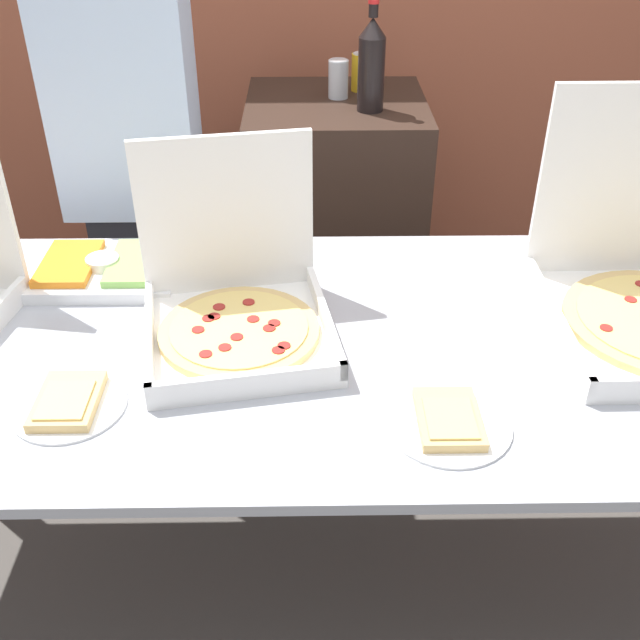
{
  "coord_description": "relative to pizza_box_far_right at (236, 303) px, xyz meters",
  "views": [
    {
      "loc": [
        -0.02,
        -1.38,
        1.81
      ],
      "look_at": [
        0.0,
        0.0,
        0.89
      ],
      "focal_mm": 42.0,
      "sensor_mm": 36.0,
      "label": 1
    }
  ],
  "objects": [
    {
      "name": "ground_plane",
      "position": [
        0.19,
        -0.04,
        -0.91
      ],
      "size": [
        16.0,
        16.0,
        0.0
      ],
      "primitive_type": "plane",
      "color": "#514C47"
    },
    {
      "name": "buffet_table",
      "position": [
        0.19,
        -0.04,
        -0.15
      ],
      "size": [
        2.5,
        0.99,
        0.84
      ],
      "color": "#A8AAB2",
      "rests_on": "ground_plane"
    },
    {
      "name": "pizza_box_far_right",
      "position": [
        0.0,
        0.0,
        0.0
      ],
      "size": [
        0.47,
        0.48,
        0.4
      ],
      "rotation": [
        0.0,
        0.0,
        0.17
      ],
      "color": "white",
      "rests_on": "buffet_table"
    },
    {
      "name": "paper_plate_front_left",
      "position": [
        0.43,
        -0.33,
        -0.06
      ],
      "size": [
        0.25,
        0.25,
        0.03
      ],
      "color": "white",
      "rests_on": "buffet_table"
    },
    {
      "name": "paper_plate_front_center",
      "position": [
        -0.32,
        -0.27,
        -0.06
      ],
      "size": [
        0.23,
        0.23,
        0.03
      ],
      "color": "white",
      "rests_on": "buffet_table"
    },
    {
      "name": "veggie_tray",
      "position": [
        -0.36,
        0.25,
        -0.05
      ],
      "size": [
        0.38,
        0.28,
        0.05
      ],
      "color": "white",
      "rests_on": "buffet_table"
    },
    {
      "name": "sideboard_podium",
      "position": [
        0.26,
        1.03,
        -0.39
      ],
      "size": [
        0.6,
        0.56,
        1.04
      ],
      "color": "black",
      "rests_on": "ground_plane"
    },
    {
      "name": "soda_bottle",
      "position": [
        0.36,
        0.94,
        0.27
      ],
      "size": [
        0.08,
        0.08,
        0.33
      ],
      "color": "black",
      "rests_on": "sideboard_podium"
    },
    {
      "name": "soda_can_silver",
      "position": [
        0.27,
        1.07,
        0.19
      ],
      "size": [
        0.07,
        0.07,
        0.12
      ],
      "color": "silver",
      "rests_on": "sideboard_podium"
    },
    {
      "name": "soda_can_colored",
      "position": [
        0.34,
        1.15,
        0.19
      ],
      "size": [
        0.07,
        0.07,
        0.12
      ],
      "color": "gold",
      "rests_on": "sideboard_podium"
    },
    {
      "name": "person_guest_cap",
      "position": [
        -0.36,
        0.7,
        -0.02
      ],
      "size": [
        0.4,
        0.22,
        1.71
      ],
      "rotation": [
        0.0,
        0.0,
        3.14
      ],
      "color": "black",
      "rests_on": "ground_plane"
    }
  ]
}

